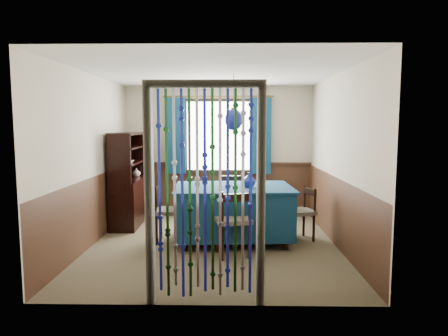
{
  "coord_description": "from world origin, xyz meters",
  "views": [
    {
      "loc": [
        0.26,
        -5.74,
        1.76
      ],
      "look_at": [
        0.14,
        0.24,
        1.11
      ],
      "focal_mm": 32.0,
      "sensor_mm": 36.0,
      "label": 1
    }
  ],
  "objects_px": {
    "chair_left": "(167,211)",
    "bowl_shelf": "(127,162)",
    "sideboard": "(129,192)",
    "dining_table": "(233,210)",
    "vase_table": "(249,181)",
    "chair_near": "(233,221)",
    "chair_far": "(232,200)",
    "pendant_lamp": "(234,119)",
    "vase_sideboard": "(136,172)",
    "chair_right": "(302,212)"
  },
  "relations": [
    {
      "from": "chair_near",
      "to": "pendant_lamp",
      "type": "distance_m",
      "value": 1.52
    },
    {
      "from": "chair_near",
      "to": "pendant_lamp",
      "type": "relative_size",
      "value": 1.1
    },
    {
      "from": "pendant_lamp",
      "to": "vase_table",
      "type": "bearing_deg",
      "value": -13.23
    },
    {
      "from": "sideboard",
      "to": "pendant_lamp",
      "type": "height_order",
      "value": "pendant_lamp"
    },
    {
      "from": "sideboard",
      "to": "vase_table",
      "type": "height_order",
      "value": "sideboard"
    },
    {
      "from": "sideboard",
      "to": "vase_sideboard",
      "type": "distance_m",
      "value": 0.48
    },
    {
      "from": "chair_right",
      "to": "chair_far",
      "type": "bearing_deg",
      "value": 42.4
    },
    {
      "from": "chair_right",
      "to": "sideboard",
      "type": "height_order",
      "value": "sideboard"
    },
    {
      "from": "chair_far",
      "to": "vase_table",
      "type": "relative_size",
      "value": 4.74
    },
    {
      "from": "chair_left",
      "to": "vase_table",
      "type": "relative_size",
      "value": 4.49
    },
    {
      "from": "dining_table",
      "to": "chair_left",
      "type": "xyz_separation_m",
      "value": [
        -0.99,
        -0.04,
        -0.02
      ]
    },
    {
      "from": "chair_far",
      "to": "bowl_shelf",
      "type": "xyz_separation_m",
      "value": [
        -1.76,
        -0.02,
        0.66
      ]
    },
    {
      "from": "chair_near",
      "to": "sideboard",
      "type": "distance_m",
      "value": 2.52
    },
    {
      "from": "pendant_lamp",
      "to": "bowl_shelf",
      "type": "height_order",
      "value": "pendant_lamp"
    },
    {
      "from": "chair_far",
      "to": "chair_left",
      "type": "bearing_deg",
      "value": 36.63
    },
    {
      "from": "chair_far",
      "to": "vase_sideboard",
      "type": "bearing_deg",
      "value": -21.96
    },
    {
      "from": "dining_table",
      "to": "chair_far",
      "type": "relative_size",
      "value": 1.97
    },
    {
      "from": "dining_table",
      "to": "bowl_shelf",
      "type": "distance_m",
      "value": 2.04
    },
    {
      "from": "vase_sideboard",
      "to": "bowl_shelf",
      "type": "bearing_deg",
      "value": -90.0
    },
    {
      "from": "chair_right",
      "to": "vase_table",
      "type": "distance_m",
      "value": 0.98
    },
    {
      "from": "dining_table",
      "to": "bowl_shelf",
      "type": "bearing_deg",
      "value": 154.29
    },
    {
      "from": "chair_right",
      "to": "bowl_shelf",
      "type": "relative_size",
      "value": 3.44
    },
    {
      "from": "chair_right",
      "to": "vase_sideboard",
      "type": "bearing_deg",
      "value": 48.91
    },
    {
      "from": "sideboard",
      "to": "chair_left",
      "type": "bearing_deg",
      "value": -52.11
    },
    {
      "from": "chair_left",
      "to": "sideboard",
      "type": "bearing_deg",
      "value": -140.15
    },
    {
      "from": "chair_far",
      "to": "vase_sideboard",
      "type": "relative_size",
      "value": 5.41
    },
    {
      "from": "bowl_shelf",
      "to": "vase_sideboard",
      "type": "height_order",
      "value": "bowl_shelf"
    },
    {
      "from": "chair_right",
      "to": "bowl_shelf",
      "type": "bearing_deg",
      "value": 60.46
    },
    {
      "from": "chair_left",
      "to": "pendant_lamp",
      "type": "bearing_deg",
      "value": 92.99
    },
    {
      "from": "chair_right",
      "to": "sideboard",
      "type": "relative_size",
      "value": 0.5
    },
    {
      "from": "chair_near",
      "to": "bowl_shelf",
      "type": "bearing_deg",
      "value": 128.15
    },
    {
      "from": "chair_left",
      "to": "chair_near",
      "type": "bearing_deg",
      "value": 57.28
    },
    {
      "from": "dining_table",
      "to": "sideboard",
      "type": "distance_m",
      "value": 2.11
    },
    {
      "from": "vase_table",
      "to": "bowl_shelf",
      "type": "xyz_separation_m",
      "value": [
        -2.02,
        0.79,
        0.2
      ]
    },
    {
      "from": "sideboard",
      "to": "bowl_shelf",
      "type": "height_order",
      "value": "sideboard"
    },
    {
      "from": "chair_left",
      "to": "bowl_shelf",
      "type": "height_order",
      "value": "bowl_shelf"
    },
    {
      "from": "dining_table",
      "to": "chair_far",
      "type": "xyz_separation_m",
      "value": [
        -0.03,
        0.75,
        0.01
      ]
    },
    {
      "from": "vase_table",
      "to": "vase_sideboard",
      "type": "bearing_deg",
      "value": 144.8
    },
    {
      "from": "pendant_lamp",
      "to": "vase_table",
      "type": "distance_m",
      "value": 0.93
    },
    {
      "from": "chair_far",
      "to": "chair_right",
      "type": "distance_m",
      "value": 1.25
    },
    {
      "from": "vase_table",
      "to": "chair_left",
      "type": "bearing_deg",
      "value": 179.26
    },
    {
      "from": "pendant_lamp",
      "to": "chair_far",
      "type": "bearing_deg",
      "value": 92.16
    },
    {
      "from": "chair_left",
      "to": "chair_right",
      "type": "xyz_separation_m",
      "value": [
        2.04,
        0.16,
        -0.03
      ]
    },
    {
      "from": "chair_far",
      "to": "dining_table",
      "type": "bearing_deg",
      "value": 89.6
    },
    {
      "from": "pendant_lamp",
      "to": "bowl_shelf",
      "type": "relative_size",
      "value": 3.49
    },
    {
      "from": "chair_left",
      "to": "dining_table",
      "type": "bearing_deg",
      "value": 92.99
    },
    {
      "from": "dining_table",
      "to": "chair_near",
      "type": "relative_size",
      "value": 2.0
    },
    {
      "from": "chair_near",
      "to": "bowl_shelf",
      "type": "relative_size",
      "value": 3.85
    },
    {
      "from": "pendant_lamp",
      "to": "vase_sideboard",
      "type": "xyz_separation_m",
      "value": [
        -1.79,
        1.37,
        -0.94
      ]
    },
    {
      "from": "chair_near",
      "to": "chair_left",
      "type": "distance_m",
      "value": 1.19
    }
  ]
}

